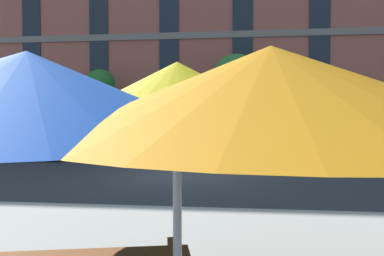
{
  "coord_description": "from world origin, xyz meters",
  "views": [
    {
      "loc": [
        1.58,
        -11.43,
        1.85
      ],
      "look_at": [
        -0.09,
        3.2,
        1.4
      ],
      "focal_mm": 34.2,
      "sensor_mm": 36.0,
      "label": 1
    }
  ],
  "objects": [
    {
      "name": "pickup_black",
      "position": [
        -7.23,
        3.7,
        1.03
      ],
      "size": [
        5.1,
        2.12,
        2.2
      ],
      "color": "black",
      "rests_on": "ground"
    },
    {
      "name": "ground_plane",
      "position": [
        0.0,
        0.0,
        0.0
      ],
      "size": [
        120.0,
        120.0,
        0.0
      ],
      "primitive_type": "plane",
      "color": "#2D3033"
    },
    {
      "name": "sidewalk_far",
      "position": [
        0.0,
        6.8,
        0.06
      ],
      "size": [
        56.0,
        3.6,
        0.12
      ],
      "primitive_type": "cube",
      "color": "#B2ADA3",
      "rests_on": "ground"
    },
    {
      "name": "street_tree_middle",
      "position": [
        1.69,
        6.58,
        3.52
      ],
      "size": [
        2.67,
        2.65,
        4.91
      ],
      "color": "#4C3823",
      "rests_on": "ground"
    },
    {
      "name": "patio_umbrella",
      "position": [
        1.2,
        -9.0,
        1.96
      ],
      "size": [
        3.95,
        3.67,
        2.22
      ],
      "color": "silver",
      "rests_on": "ground"
    },
    {
      "name": "street_tree_left",
      "position": [
        -5.69,
        7.35,
        3.18
      ],
      "size": [
        2.11,
        2.02,
        4.39
      ],
      "color": "brown",
      "rests_on": "ground"
    },
    {
      "name": "sedan_blue",
      "position": [
        -1.29,
        3.7,
        0.95
      ],
      "size": [
        4.4,
        1.98,
        1.78
      ],
      "color": "navy",
      "rests_on": "ground"
    },
    {
      "name": "sedan_silver",
      "position": [
        4.42,
        3.7,
        0.95
      ],
      "size": [
        4.4,
        1.98,
        1.78
      ],
      "color": "#A8AAB2",
      "rests_on": "ground"
    },
    {
      "name": "apartment_building",
      "position": [
        0.0,
        14.99,
        9.6
      ],
      "size": [
        40.99,
        12.08,
        19.2
      ],
      "color": "#934C3D",
      "rests_on": "ground"
    }
  ]
}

